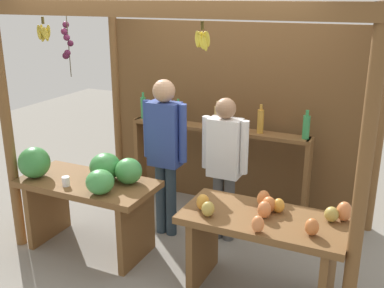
% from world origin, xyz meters
% --- Properties ---
extents(ground_plane, '(12.00, 12.00, 0.00)m').
position_xyz_m(ground_plane, '(0.00, 0.00, 0.00)').
color(ground_plane, gray).
rests_on(ground_plane, ground).
extents(market_stall, '(3.29, 1.92, 2.38)m').
position_xyz_m(market_stall, '(-0.00, 0.44, 1.37)').
color(market_stall, brown).
rests_on(market_stall, ground).
extents(fruit_counter_left, '(1.35, 0.68, 1.03)m').
position_xyz_m(fruit_counter_left, '(-0.88, -0.69, 0.68)').
color(fruit_counter_left, brown).
rests_on(fruit_counter_left, ground).
extents(fruit_counter_right, '(1.33, 0.65, 0.89)m').
position_xyz_m(fruit_counter_right, '(0.88, -0.68, 0.56)').
color(fruit_counter_right, brown).
rests_on(fruit_counter_right, ground).
extents(bottle_shelf_unit, '(2.11, 0.22, 1.32)m').
position_xyz_m(bottle_shelf_unit, '(-0.07, 0.68, 0.78)').
color(bottle_shelf_unit, brown).
rests_on(bottle_shelf_unit, ground).
extents(vendor_man, '(0.48, 0.22, 1.65)m').
position_xyz_m(vendor_man, '(-0.34, -0.09, 0.99)').
color(vendor_man, '#293946').
rests_on(vendor_man, ground).
extents(vendor_woman, '(0.48, 0.20, 1.49)m').
position_xyz_m(vendor_woman, '(0.24, 0.06, 0.88)').
color(vendor_woman, '#4C4D4D').
rests_on(vendor_woman, ground).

